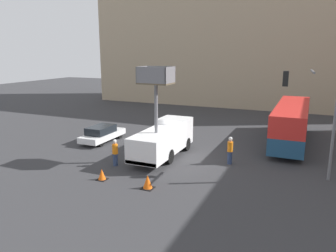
{
  "coord_description": "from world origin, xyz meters",
  "views": [
    {
      "loc": [
        8.79,
        -21.18,
        7.53
      ],
      "look_at": [
        -0.73,
        0.6,
        2.15
      ],
      "focal_mm": 35.0,
      "sensor_mm": 36.0,
      "label": 1
    }
  ],
  "objects_px": {
    "traffic_light_pole": "(318,106)",
    "traffic_cone_near_truck": "(148,182)",
    "traffic_cone_mid_road": "(102,175)",
    "parked_car_curbside": "(102,133)",
    "utility_truck": "(163,138)",
    "road_worker_near_truck": "(115,153)",
    "road_worker_directing": "(230,150)",
    "city_bus": "(292,121)"
  },
  "relations": [
    {
      "from": "traffic_light_pole",
      "to": "traffic_cone_near_truck",
      "type": "distance_m",
      "value": 10.85
    },
    {
      "from": "traffic_cone_mid_road",
      "to": "parked_car_curbside",
      "type": "relative_size",
      "value": 0.15
    },
    {
      "from": "utility_truck",
      "to": "traffic_cone_near_truck",
      "type": "relative_size",
      "value": 8.66
    },
    {
      "from": "road_worker_near_truck",
      "to": "parked_car_curbside",
      "type": "distance_m",
      "value": 6.5
    },
    {
      "from": "traffic_cone_mid_road",
      "to": "utility_truck",
      "type": "bearing_deg",
      "value": 73.98
    },
    {
      "from": "traffic_cone_near_truck",
      "to": "traffic_cone_mid_road",
      "type": "height_order",
      "value": "traffic_cone_near_truck"
    },
    {
      "from": "traffic_light_pole",
      "to": "road_worker_directing",
      "type": "height_order",
      "value": "traffic_light_pole"
    },
    {
      "from": "utility_truck",
      "to": "parked_car_curbside",
      "type": "distance_m",
      "value": 6.86
    },
    {
      "from": "road_worker_near_truck",
      "to": "road_worker_directing",
      "type": "distance_m",
      "value": 7.82
    },
    {
      "from": "road_worker_directing",
      "to": "traffic_light_pole",
      "type": "bearing_deg",
      "value": 104.63
    },
    {
      "from": "road_worker_directing",
      "to": "parked_car_curbside",
      "type": "bearing_deg",
      "value": -75.86
    },
    {
      "from": "utility_truck",
      "to": "road_worker_directing",
      "type": "height_order",
      "value": "utility_truck"
    },
    {
      "from": "city_bus",
      "to": "parked_car_curbside",
      "type": "distance_m",
      "value": 16.07
    },
    {
      "from": "city_bus",
      "to": "road_worker_directing",
      "type": "xyz_separation_m",
      "value": [
        -3.46,
        -7.35,
        -0.93
      ]
    },
    {
      "from": "traffic_light_pole",
      "to": "road_worker_directing",
      "type": "relative_size",
      "value": 3.51
    },
    {
      "from": "road_worker_near_truck",
      "to": "traffic_cone_near_truck",
      "type": "height_order",
      "value": "road_worker_near_truck"
    },
    {
      "from": "road_worker_directing",
      "to": "parked_car_curbside",
      "type": "relative_size",
      "value": 0.42
    },
    {
      "from": "utility_truck",
      "to": "traffic_light_pole",
      "type": "distance_m",
      "value": 10.43
    },
    {
      "from": "utility_truck",
      "to": "traffic_cone_mid_road",
      "type": "xyz_separation_m",
      "value": [
        -1.58,
        -5.48,
        -1.16
      ]
    },
    {
      "from": "utility_truck",
      "to": "road_worker_directing",
      "type": "bearing_deg",
      "value": 5.44
    },
    {
      "from": "utility_truck",
      "to": "city_bus",
      "type": "xyz_separation_m",
      "value": [
        8.27,
        7.81,
        0.42
      ]
    },
    {
      "from": "city_bus",
      "to": "utility_truck",
      "type": "bearing_deg",
      "value": 123.56
    },
    {
      "from": "city_bus",
      "to": "road_worker_directing",
      "type": "relative_size",
      "value": 6.12
    },
    {
      "from": "traffic_light_pole",
      "to": "road_worker_near_truck",
      "type": "xyz_separation_m",
      "value": [
        -12.19,
        -2.9,
        -3.56
      ]
    },
    {
      "from": "traffic_cone_near_truck",
      "to": "traffic_light_pole",
      "type": "bearing_deg",
      "value": 32.75
    },
    {
      "from": "utility_truck",
      "to": "traffic_light_pole",
      "type": "relative_size",
      "value": 1.01
    },
    {
      "from": "road_worker_directing",
      "to": "traffic_cone_near_truck",
      "type": "relative_size",
      "value": 2.45
    },
    {
      "from": "city_bus",
      "to": "parked_car_curbside",
      "type": "bearing_deg",
      "value": 102.26
    },
    {
      "from": "traffic_cone_mid_road",
      "to": "traffic_light_pole",
      "type": "bearing_deg",
      "value": 24.95
    },
    {
      "from": "road_worker_directing",
      "to": "traffic_cone_mid_road",
      "type": "height_order",
      "value": "road_worker_directing"
    },
    {
      "from": "traffic_light_pole",
      "to": "city_bus",
      "type": "bearing_deg",
      "value": 102.26
    },
    {
      "from": "road_worker_directing",
      "to": "traffic_cone_near_truck",
      "type": "xyz_separation_m",
      "value": [
        -3.27,
        -5.99,
        -0.6
      ]
    },
    {
      "from": "road_worker_directing",
      "to": "parked_car_curbside",
      "type": "xyz_separation_m",
      "value": [
        -11.4,
        1.33,
        -0.26
      ]
    },
    {
      "from": "utility_truck",
      "to": "traffic_cone_mid_road",
      "type": "relative_size",
      "value": 10.07
    },
    {
      "from": "traffic_light_pole",
      "to": "road_worker_directing",
      "type": "bearing_deg",
      "value": 173.81
    },
    {
      "from": "utility_truck",
      "to": "traffic_light_pole",
      "type": "height_order",
      "value": "traffic_light_pole"
    },
    {
      "from": "road_worker_near_truck",
      "to": "traffic_cone_near_truck",
      "type": "relative_size",
      "value": 2.34
    },
    {
      "from": "parked_car_curbside",
      "to": "traffic_cone_mid_road",
      "type": "bearing_deg",
      "value": -55.47
    },
    {
      "from": "road_worker_directing",
      "to": "utility_truck",
      "type": "bearing_deg",
      "value": -63.74
    },
    {
      "from": "utility_truck",
      "to": "city_bus",
      "type": "distance_m",
      "value": 11.38
    },
    {
      "from": "road_worker_near_truck",
      "to": "road_worker_directing",
      "type": "height_order",
      "value": "road_worker_directing"
    },
    {
      "from": "utility_truck",
      "to": "city_bus",
      "type": "height_order",
      "value": "utility_truck"
    }
  ]
}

